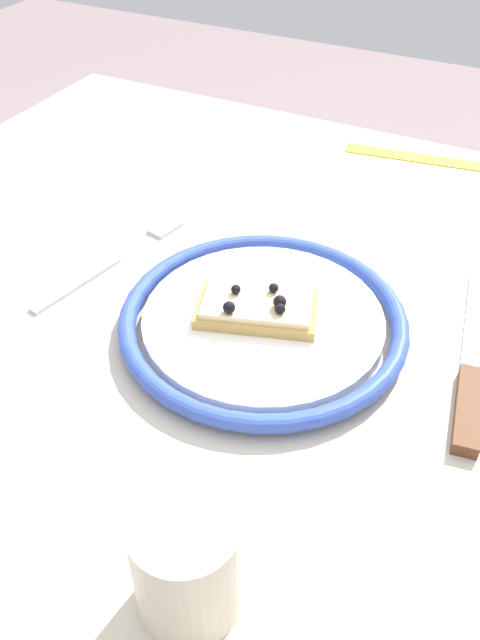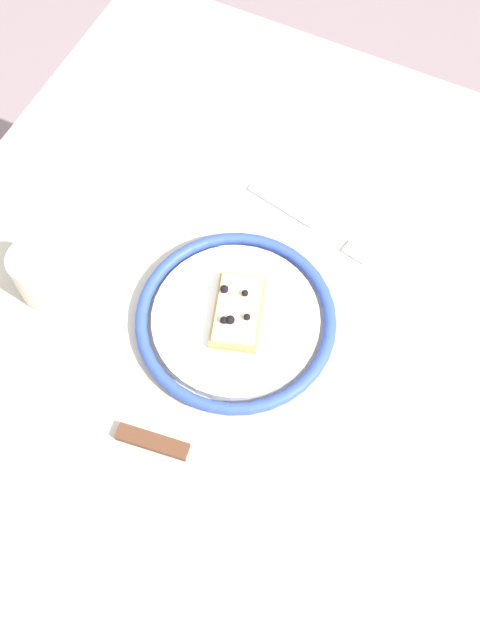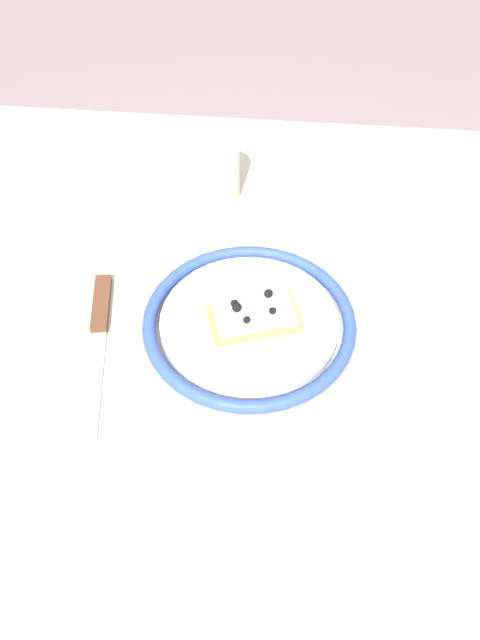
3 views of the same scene
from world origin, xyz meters
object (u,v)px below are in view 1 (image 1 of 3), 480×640
Objects in this scene: dining_table at (270,396)px; plate at (265,318)px; fork at (112,261)px; measuring_tape at (452,163)px; knife at (471,382)px; cup at (187,564)px; pizza_slice_near at (256,309)px.

dining_table is 0.10m from plate.
fork is 0.46m from measuring_tape.
knife is at bearing 4.40° from dining_table.
fork is at bearing 132.56° from cup.
measuring_tape is (0.26, 0.38, -0.00)m from fork.
fork is (-0.18, 0.03, -0.02)m from pizza_slice_near.
fork is 0.73× the size of measuring_tape.
plate reaches higher than fork.
plate is 1.30× the size of fork.
plate is 0.26m from cup.
knife is 0.29m from cup.
fork is at bearing 172.92° from dining_table.
measuring_tape is (0.08, 0.40, -0.01)m from plate.
dining_table is 0.21m from fork.
cup is (0.07, -0.24, 0.02)m from pizza_slice_near.
knife is 0.40m from measuring_tape.
measuring_tape is at bearing 104.90° from knife.
plate is at bearing -6.09° from fork.
knife is 0.87× the size of measuring_tape.
cup is at bearing -47.44° from fork.
knife reaches higher than dining_table.
dining_table is 3.86× the size of measuring_tape.
pizza_slice_near reaches higher than dining_table.
pizza_slice_near is at bearing -165.56° from dining_table.
dining_table is 8.77× the size of pizza_slice_near.
fork is (-0.19, 0.02, 0.09)m from dining_table.
knife reaches higher than measuring_tape.
fork is at bearing 173.91° from plate.
fork is (-0.37, 0.01, -0.00)m from knife.
knife is (0.19, 0.02, -0.02)m from pizza_slice_near.
plate is at bearing 155.64° from dining_table.
measuring_tape is at bearing 54.87° from fork.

